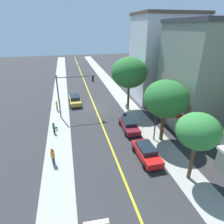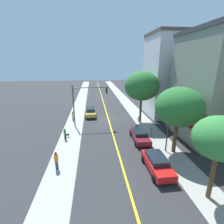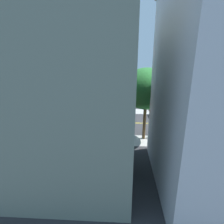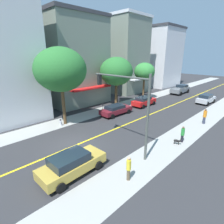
{
  "view_description": "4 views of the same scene",
  "coord_description": "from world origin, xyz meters",
  "px_view_note": "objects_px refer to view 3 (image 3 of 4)",
  "views": [
    {
      "loc": [
        4.26,
        30.7,
        12.98
      ],
      "look_at": [
        -1.31,
        7.41,
        2.21
      ],
      "focal_mm": 30.51,
      "sensor_mm": 36.0,
      "label": 1
    },
    {
      "loc": [
        2.7,
        28.15,
        10.01
      ],
      "look_at": [
        -0.25,
        3.55,
        2.46
      ],
      "focal_mm": 26.0,
      "sensor_mm": 36.0,
      "label": 2
    },
    {
      "loc": [
        -26.67,
        4.98,
        10.22
      ],
      "look_at": [
        -1.21,
        6.43,
        2.1
      ],
      "focal_mm": 29.42,
      "sensor_mm": 36.0,
      "label": 3
    },
    {
      "loc": [
        12.46,
        -7.75,
        7.93
      ],
      "look_at": [
        0.79,
        4.0,
        2.48
      ],
      "focal_mm": 28.13,
      "sensor_mm": 36.0,
      "label": 4
    }
  ],
  "objects_px": {
    "street_tree_left_far": "(146,89)",
    "pedestrian_orange_shirt": "(75,105)",
    "silver_sedan_right_curb": "(15,109)",
    "pedestrian_green_shirt": "(109,106)",
    "street_tree_left_near": "(59,97)",
    "pedestrian_yellow_shirt": "(150,106)",
    "parking_meter": "(97,130)",
    "street_lamp": "(64,108)",
    "red_sedan_left_curb": "(48,124)",
    "maroon_sedan_left_curb": "(93,126)",
    "traffic_light_mast": "(136,89)",
    "street_tree_right_corner": "(6,99)",
    "gold_sedan_right_curb": "(166,112)",
    "fire_hydrant": "(149,135)",
    "small_dog": "(112,108)"
  },
  "relations": [
    {
      "from": "parking_meter",
      "to": "street_lamp",
      "type": "bearing_deg",
      "value": 95.91
    },
    {
      "from": "small_dog",
      "to": "street_lamp",
      "type": "bearing_deg",
      "value": 139.49
    },
    {
      "from": "street_tree_left_far",
      "to": "traffic_light_mast",
      "type": "distance_m",
      "value": 9.59
    },
    {
      "from": "street_tree_left_near",
      "to": "parking_meter",
      "type": "height_order",
      "value": "street_tree_left_near"
    },
    {
      "from": "street_tree_left_near",
      "to": "street_tree_right_corner",
      "type": "distance_m",
      "value": 6.76
    },
    {
      "from": "street_tree_right_corner",
      "to": "maroon_sedan_left_curb",
      "type": "distance_m",
      "value": 11.23
    },
    {
      "from": "maroon_sedan_left_curb",
      "to": "gold_sedan_right_curb",
      "type": "height_order",
      "value": "gold_sedan_right_curb"
    },
    {
      "from": "small_dog",
      "to": "pedestrian_yellow_shirt",
      "type": "bearing_deg",
      "value": -108.17
    },
    {
      "from": "gold_sedan_right_curb",
      "to": "red_sedan_left_curb",
      "type": "bearing_deg",
      "value": 18.43
    },
    {
      "from": "fire_hydrant",
      "to": "street_lamp",
      "type": "height_order",
      "value": "street_lamp"
    },
    {
      "from": "street_tree_left_far",
      "to": "red_sedan_left_curb",
      "type": "bearing_deg",
      "value": 80.67
    },
    {
      "from": "street_tree_left_near",
      "to": "red_sedan_left_curb",
      "type": "distance_m",
      "value": 6.46
    },
    {
      "from": "small_dog",
      "to": "parking_meter",
      "type": "bearing_deg",
      "value": 155.93
    },
    {
      "from": "pedestrian_orange_shirt",
      "to": "pedestrian_green_shirt",
      "type": "height_order",
      "value": "pedestrian_orange_shirt"
    },
    {
      "from": "traffic_light_mast",
      "to": "pedestrian_green_shirt",
      "type": "bearing_deg",
      "value": -117.82
    },
    {
      "from": "pedestrian_orange_shirt",
      "to": "pedestrian_green_shirt",
      "type": "relative_size",
      "value": 1.17
    },
    {
      "from": "fire_hydrant",
      "to": "pedestrian_orange_shirt",
      "type": "bearing_deg",
      "value": 46.72
    },
    {
      "from": "pedestrian_orange_shirt",
      "to": "fire_hydrant",
      "type": "bearing_deg",
      "value": 30.57
    },
    {
      "from": "street_tree_left_far",
      "to": "gold_sedan_right_curb",
      "type": "bearing_deg",
      "value": -28.06
    },
    {
      "from": "street_tree_right_corner",
      "to": "traffic_light_mast",
      "type": "xyz_separation_m",
      "value": [
        9.97,
        -16.29,
        -0.48
      ]
    },
    {
      "from": "street_tree_left_far",
      "to": "pedestrian_green_shirt",
      "type": "relative_size",
      "value": 5.51
    },
    {
      "from": "gold_sedan_right_curb",
      "to": "pedestrian_yellow_shirt",
      "type": "height_order",
      "value": "pedestrian_yellow_shirt"
    },
    {
      "from": "street_lamp",
      "to": "pedestrian_orange_shirt",
      "type": "bearing_deg",
      "value": 9.27
    },
    {
      "from": "fire_hydrant",
      "to": "traffic_light_mast",
      "type": "height_order",
      "value": "traffic_light_mast"
    },
    {
      "from": "street_tree_left_near",
      "to": "pedestrian_yellow_shirt",
      "type": "relative_size",
      "value": 4.37
    },
    {
      "from": "red_sedan_left_curb",
      "to": "small_dog",
      "type": "distance_m",
      "value": 12.93
    },
    {
      "from": "traffic_light_mast",
      "to": "street_lamp",
      "type": "relative_size",
      "value": 1.08
    },
    {
      "from": "street_tree_right_corner",
      "to": "street_tree_left_far",
      "type": "bearing_deg",
      "value": -88.08
    },
    {
      "from": "street_tree_left_near",
      "to": "street_lamp",
      "type": "bearing_deg",
      "value": -16.86
    },
    {
      "from": "silver_sedan_right_curb",
      "to": "maroon_sedan_left_curb",
      "type": "distance_m",
      "value": 16.53
    },
    {
      "from": "gold_sedan_right_curb",
      "to": "small_dog",
      "type": "xyz_separation_m",
      "value": [
        3.25,
        9.18,
        -0.47
      ]
    },
    {
      "from": "fire_hydrant",
      "to": "pedestrian_yellow_shirt",
      "type": "distance_m",
      "value": 11.78
    },
    {
      "from": "pedestrian_orange_shirt",
      "to": "pedestrian_green_shirt",
      "type": "bearing_deg",
      "value": 75.37
    },
    {
      "from": "red_sedan_left_curb",
      "to": "maroon_sedan_left_curb",
      "type": "relative_size",
      "value": 0.95
    },
    {
      "from": "street_tree_left_near",
      "to": "pedestrian_yellow_shirt",
      "type": "distance_m",
      "value": 18.41
    },
    {
      "from": "street_tree_left_far",
      "to": "pedestrian_orange_shirt",
      "type": "xyz_separation_m",
      "value": [
        11.8,
        11.76,
        -5.35
      ]
    },
    {
      "from": "pedestrian_green_shirt",
      "to": "pedestrian_yellow_shirt",
      "type": "relative_size",
      "value": 0.91
    },
    {
      "from": "street_tree_left_near",
      "to": "red_sedan_left_curb",
      "type": "height_order",
      "value": "street_tree_left_near"
    },
    {
      "from": "silver_sedan_right_curb",
      "to": "pedestrian_green_shirt",
      "type": "relative_size",
      "value": 2.69
    },
    {
      "from": "silver_sedan_right_curb",
      "to": "maroon_sedan_left_curb",
      "type": "xyz_separation_m",
      "value": [
        -6.73,
        -15.1,
        -0.07
      ]
    },
    {
      "from": "street_tree_left_far",
      "to": "pedestrian_green_shirt",
      "type": "xyz_separation_m",
      "value": [
        11.97,
        5.34,
        -5.49
      ]
    },
    {
      "from": "parking_meter",
      "to": "street_lamp",
      "type": "distance_m",
      "value": 4.84
    },
    {
      "from": "parking_meter",
      "to": "maroon_sedan_left_curb",
      "type": "distance_m",
      "value": 2.03
    },
    {
      "from": "street_tree_right_corner",
      "to": "maroon_sedan_left_curb",
      "type": "relative_size",
      "value": 1.37
    },
    {
      "from": "fire_hydrant",
      "to": "maroon_sedan_left_curb",
      "type": "distance_m",
      "value": 7.6
    },
    {
      "from": "silver_sedan_right_curb",
      "to": "parking_meter",
      "type": "bearing_deg",
      "value": 153.75
    },
    {
      "from": "traffic_light_mast",
      "to": "pedestrian_yellow_shirt",
      "type": "xyz_separation_m",
      "value": [
        2.36,
        -2.79,
        -3.6
      ]
    },
    {
      "from": "parking_meter",
      "to": "pedestrian_green_shirt",
      "type": "bearing_deg",
      "value": -3.08
    },
    {
      "from": "pedestrian_orange_shirt",
      "to": "parking_meter",
      "type": "bearing_deg",
      "value": 10.18
    },
    {
      "from": "street_lamp",
      "to": "pedestrian_yellow_shirt",
      "type": "bearing_deg",
      "value": -45.15
    }
  ]
}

